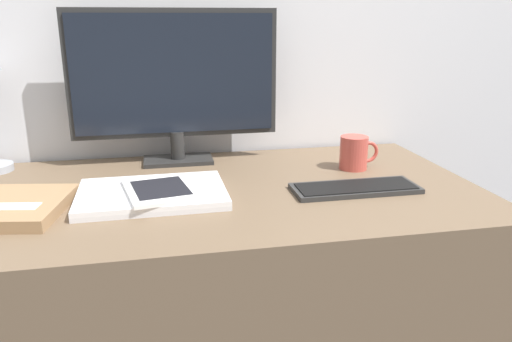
{
  "coord_description": "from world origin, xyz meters",
  "views": [
    {
      "loc": [
        -0.14,
        -1.0,
        1.13
      ],
      "look_at": [
        0.09,
        0.12,
        0.78
      ],
      "focal_mm": 35.0,
      "sensor_mm": 36.0,
      "label": 1
    }
  ],
  "objects_px": {
    "laptop": "(152,194)",
    "monitor": "(174,81)",
    "keyboard": "(355,188)",
    "ereader": "(161,190)",
    "coffee_mug": "(355,153)",
    "notebook": "(18,207)"
  },
  "relations": [
    {
      "from": "laptop",
      "to": "ereader",
      "type": "bearing_deg",
      "value": -43.78
    },
    {
      "from": "keyboard",
      "to": "laptop",
      "type": "relative_size",
      "value": 0.91
    },
    {
      "from": "laptop",
      "to": "ereader",
      "type": "xyz_separation_m",
      "value": [
        0.02,
        -0.02,
        0.02
      ]
    },
    {
      "from": "laptop",
      "to": "notebook",
      "type": "height_order",
      "value": "notebook"
    },
    {
      "from": "coffee_mug",
      "to": "notebook",
      "type": "bearing_deg",
      "value": -168.77
    },
    {
      "from": "ereader",
      "to": "notebook",
      "type": "bearing_deg",
      "value": -177.37
    },
    {
      "from": "laptop",
      "to": "keyboard",
      "type": "bearing_deg",
      "value": -5.23
    },
    {
      "from": "ereader",
      "to": "notebook",
      "type": "relative_size",
      "value": 0.83
    },
    {
      "from": "monitor",
      "to": "laptop",
      "type": "xyz_separation_m",
      "value": [
        -0.08,
        -0.31,
        -0.23
      ]
    },
    {
      "from": "ereader",
      "to": "notebook",
      "type": "distance_m",
      "value": 0.31
    },
    {
      "from": "laptop",
      "to": "monitor",
      "type": "bearing_deg",
      "value": 75.86
    },
    {
      "from": "notebook",
      "to": "coffee_mug",
      "type": "height_order",
      "value": "coffee_mug"
    },
    {
      "from": "monitor",
      "to": "notebook",
      "type": "relative_size",
      "value": 2.22
    },
    {
      "from": "notebook",
      "to": "laptop",
      "type": "bearing_deg",
      "value": 6.56
    },
    {
      "from": "keyboard",
      "to": "ereader",
      "type": "bearing_deg",
      "value": 176.84
    },
    {
      "from": "ereader",
      "to": "coffee_mug",
      "type": "height_order",
      "value": "coffee_mug"
    },
    {
      "from": "monitor",
      "to": "laptop",
      "type": "distance_m",
      "value": 0.39
    },
    {
      "from": "keyboard",
      "to": "coffee_mug",
      "type": "distance_m",
      "value": 0.2
    },
    {
      "from": "monitor",
      "to": "ereader",
      "type": "xyz_separation_m",
      "value": [
        -0.06,
        -0.33,
        -0.21
      ]
    },
    {
      "from": "keyboard",
      "to": "ereader",
      "type": "distance_m",
      "value": 0.48
    },
    {
      "from": "monitor",
      "to": "ereader",
      "type": "distance_m",
      "value": 0.4
    },
    {
      "from": "keyboard",
      "to": "ereader",
      "type": "height_order",
      "value": "ereader"
    }
  ]
}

